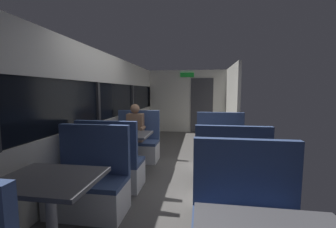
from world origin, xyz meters
name	(u,v)px	position (x,y,z in m)	size (l,w,h in m)	color
ground_plane	(173,175)	(0.00, 0.00, -0.01)	(3.30, 9.20, 0.02)	#514F4C
carriage_window_panel_left	(97,114)	(-1.45, 0.00, 1.11)	(0.09, 8.48, 2.30)	beige
carriage_end_bulkhead	(188,102)	(0.06, 4.19, 1.14)	(2.90, 0.11, 2.30)	beige
carriage_aisle_panel_right	(232,104)	(1.45, 3.00, 1.15)	(0.08, 2.40, 2.30)	beige
dining_table_near_window	(50,188)	(-0.89, -2.09, 0.64)	(0.90, 0.70, 0.74)	#9E9EA3
bench_near_window_facing_entry	(89,187)	(-0.89, -1.39, 0.33)	(0.95, 0.50, 1.10)	silver
dining_table_mid_window	(126,139)	(-0.89, 0.01, 0.64)	(0.90, 0.70, 0.74)	#9E9EA3
bench_mid_window_facing_end	(112,168)	(-0.89, -0.69, 0.33)	(0.95, 0.50, 1.10)	silver
bench_mid_window_facing_entry	(137,146)	(-0.89, 0.71, 0.33)	(0.95, 0.50, 1.10)	silver
dining_table_rear_aisle	(225,145)	(0.89, -0.19, 0.64)	(0.90, 0.70, 0.74)	#9E9EA3
bench_rear_aisle_facing_end	(230,179)	(0.89, -0.89, 0.33)	(0.95, 0.50, 1.10)	silver
bench_rear_aisle_facing_entry	(220,151)	(0.89, 0.51, 0.33)	(0.95, 0.50, 1.10)	silver
seated_passenger	(136,137)	(-0.89, 0.63, 0.54)	(0.47, 0.55, 1.26)	#26262D
coffee_cup_primary	(131,133)	(-0.75, -0.11, 0.79)	(0.07, 0.07, 0.09)	#26598C
coffee_cup_secondary	(229,136)	(0.96, -0.15, 0.79)	(0.07, 0.07, 0.09)	#26598C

